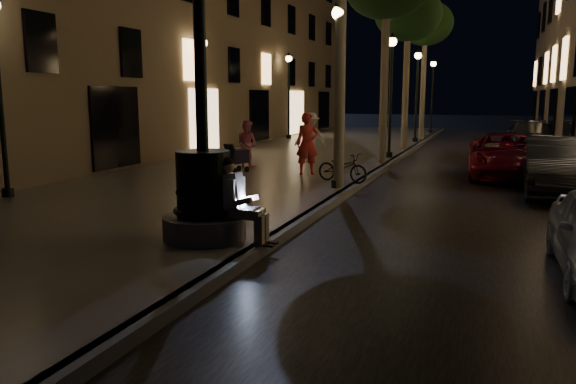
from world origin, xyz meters
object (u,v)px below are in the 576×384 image
at_px(fountain_lamppost, 203,180).
at_px(car_third, 507,156).
at_px(bicycle, 342,168).
at_px(car_rear, 530,137).
at_px(stroller, 237,157).
at_px(seated_man_laptop, 237,198).
at_px(pedestrian_pink, 247,144).
at_px(car_second, 558,167).
at_px(lamp_curb_a, 338,71).
at_px(tree_far, 425,24).
at_px(lamp_left_c, 289,84).
at_px(pedestrian_red, 307,144).
at_px(pedestrian_white, 310,137).
at_px(lamp_left_b, 204,80).
at_px(lamp_curb_c, 417,83).
at_px(lamp_curb_d, 432,86).
at_px(lamp_curb_b, 391,79).
at_px(tree_third, 408,15).

bearing_deg(fountain_lamppost, car_third, 65.64).
bearing_deg(bicycle, car_rear, -8.23).
bearing_deg(stroller, seated_man_laptop, -48.13).
bearing_deg(pedestrian_pink, car_third, -151.09).
bearing_deg(car_second, lamp_curb_a, -159.86).
bearing_deg(car_rear, fountain_lamppost, -109.37).
xyz_separation_m(tree_far, pedestrian_pink, (-4.08, -14.81, -5.44)).
bearing_deg(lamp_left_c, car_rear, -11.76).
height_order(fountain_lamppost, pedestrian_red, fountain_lamppost).
distance_m(car_rear, pedestrian_white, 11.20).
xyz_separation_m(fountain_lamppost, seated_man_laptop, (0.61, -0.00, -0.27)).
bearing_deg(car_second, pedestrian_red, 178.78).
distance_m(lamp_left_b, pedestrian_pink, 4.74).
bearing_deg(pedestrian_red, car_third, -0.08).
height_order(seated_man_laptop, lamp_left_b, lamp_left_b).
relative_size(seated_man_laptop, pedestrian_pink, 0.89).
xyz_separation_m(fountain_lamppost, car_rear, (6.15, 19.39, -0.47)).
relative_size(car_third, pedestrian_red, 2.68).
relative_size(lamp_curb_a, pedestrian_pink, 3.04).
height_order(lamp_curb_a, lamp_curb_c, same).
xyz_separation_m(fountain_lamppost, bicycle, (0.60, 7.00, -0.60)).
xyz_separation_m(lamp_curb_c, pedestrian_red, (-1.52, -13.83, -2.08)).
height_order(tree_far, lamp_curb_a, tree_far).
height_order(lamp_curb_d, stroller, lamp_curb_d).
height_order(lamp_curb_c, lamp_left_c, same).
relative_size(lamp_curb_a, car_third, 0.95).
distance_m(lamp_curb_b, pedestrian_white, 4.12).
height_order(tree_third, bicycle, tree_third).
height_order(fountain_lamppost, lamp_left_c, fountain_lamppost).
distance_m(car_rear, pedestrian_red, 13.21).
height_order(lamp_curb_a, lamp_curb_d, same).
height_order(lamp_curb_b, car_rear, lamp_curb_b).
bearing_deg(tree_third, seated_man_laptop, -90.27).
height_order(car_second, car_rear, car_second).
distance_m(car_second, car_rear, 11.47).
height_order(tree_far, lamp_left_b, tree_far).
relative_size(lamp_curb_b, lamp_left_c, 1.00).
bearing_deg(car_third, lamp_left_b, 172.83).
bearing_deg(stroller, lamp_curb_b, 76.04).
bearing_deg(pedestrian_pink, stroller, 117.46).
bearing_deg(seated_man_laptop, car_second, 54.93).
relative_size(tree_far, car_rear, 1.47).
bearing_deg(pedestrian_red, lamp_left_b, 119.17).
relative_size(tree_third, car_third, 1.41).
height_order(fountain_lamppost, tree_far, tree_far).
bearing_deg(pedestrian_white, car_rear, -154.76).
distance_m(fountain_lamppost, bicycle, 7.06).
height_order(tree_far, lamp_curb_d, tree_far).
bearing_deg(pedestrian_red, lamp_curb_a, -81.40).
relative_size(lamp_curb_c, lamp_left_c, 1.00).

